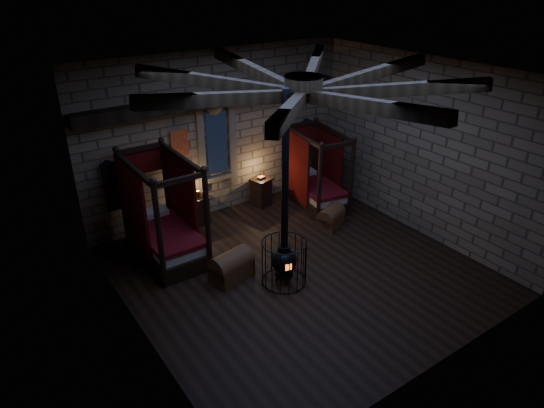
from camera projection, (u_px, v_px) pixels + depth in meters
room at (300, 98)px, 8.92m from camera, size 7.02×7.02×4.29m
bed_left at (164, 232)px, 10.84m from camera, size 1.19×2.23×2.32m
bed_right at (315, 186)px, 13.24m from camera, size 1.34×2.11×2.06m
trunk_left at (231, 266)px, 10.14m from camera, size 0.96×0.71×0.64m
trunk_right at (331, 217)px, 12.17m from camera, size 0.88×0.73×0.56m
nightstand_left at (199, 210)px, 12.23m from camera, size 0.49×0.47×0.91m
nightstand_right at (261, 192)px, 13.17m from camera, size 0.59×0.57×0.85m
stove at (284, 257)px, 9.87m from camera, size 0.94×0.94×4.05m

